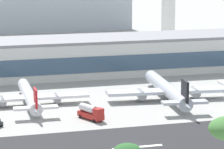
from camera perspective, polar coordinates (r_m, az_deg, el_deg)
name	(u,v)px	position (r m, az deg, el deg)	size (l,w,h in m)	color
ground_plane	(132,145)	(140.58, 1.94, -6.73)	(1400.00, 1400.00, 0.00)	#9E9E99
runway_strip	(135,147)	(138.99, 2.15, -6.92)	(800.00, 32.33, 0.08)	#262628
runway_centreline_dash_4	(137,147)	(139.18, 2.43, -6.88)	(12.00, 1.20, 0.01)	white
terminal_building	(68,57)	(221.52, -4.19, 1.70)	(172.67, 25.19, 13.61)	silver
airliner_red_tail_gate_1	(30,97)	(177.44, -7.81, -2.14)	(35.37, 39.72, 8.29)	white
airliner_black_tail_gate_2	(168,91)	(183.03, 5.37, -1.53)	(37.92, 46.38, 9.69)	silver
service_fuel_truck_1	(91,112)	(161.59, -2.03, -3.59)	(6.02, 8.79, 3.95)	#B2231E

